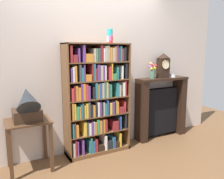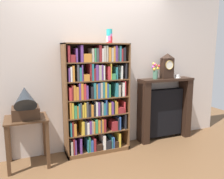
# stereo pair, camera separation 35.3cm
# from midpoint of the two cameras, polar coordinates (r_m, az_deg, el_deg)

# --- Properties ---
(ground_plane) EXTENTS (7.73, 6.40, 0.02)m
(ground_plane) POSITION_cam_midpoint_polar(r_m,az_deg,el_deg) (3.65, -5.78, -15.86)
(ground_plane) COLOR brown
(wall_back) EXTENTS (4.73, 0.08, 2.60)m
(wall_back) POSITION_cam_midpoint_polar(r_m,az_deg,el_deg) (3.63, -6.10, 5.53)
(wall_back) COLOR beige
(wall_back) RESTS_ON ground
(bookshelf) EXTENTS (0.98, 0.33, 1.67)m
(bookshelf) POSITION_cam_midpoint_polar(r_m,az_deg,el_deg) (3.45, -6.88, -2.67)
(bookshelf) COLOR brown
(bookshelf) RESTS_ON ground
(cup_stack) EXTENTS (0.09, 0.09, 0.20)m
(cup_stack) POSITION_cam_midpoint_polar(r_m,az_deg,el_deg) (3.42, -3.59, 13.16)
(cup_stack) COLOR red
(cup_stack) RESTS_ON bookshelf
(side_table_left) EXTENTS (0.55, 0.47, 0.68)m
(side_table_left) POSITION_cam_midpoint_polar(r_m,az_deg,el_deg) (3.27, -23.16, -9.99)
(side_table_left) COLOR #472D1C
(side_table_left) RESTS_ON ground
(gramophone) EXTENTS (0.34, 0.47, 0.52)m
(gramophone) POSITION_cam_midpoint_polar(r_m,az_deg,el_deg) (3.10, -23.53, -3.67)
(gramophone) COLOR #382316
(gramophone) RESTS_ON side_table_left
(fireplace_mantel) EXTENTS (0.98, 0.28, 1.09)m
(fireplace_mantel) POSITION_cam_midpoint_polar(r_m,az_deg,el_deg) (4.19, 9.66, -4.59)
(fireplace_mantel) COLOR black
(fireplace_mantel) RESTS_ON ground
(mantel_clock) EXTENTS (0.21, 0.13, 0.43)m
(mantel_clock) POSITION_cam_midpoint_polar(r_m,az_deg,el_deg) (4.05, 10.25, 5.90)
(mantel_clock) COLOR black
(mantel_clock) RESTS_ON fireplace_mantel
(flower_vase) EXTENTS (0.13, 0.13, 0.28)m
(flower_vase) POSITION_cam_midpoint_polar(r_m,az_deg,el_deg) (3.92, 7.53, 4.56)
(flower_vase) COLOR #4C7A60
(flower_vase) RESTS_ON fireplace_mantel
(teacup_with_saucer) EXTENTS (0.13, 0.13, 0.05)m
(teacup_with_saucer) POSITION_cam_midpoint_polar(r_m,az_deg,el_deg) (4.21, 12.50, 3.37)
(teacup_with_saucer) COLOR white
(teacup_with_saucer) RESTS_ON fireplace_mantel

